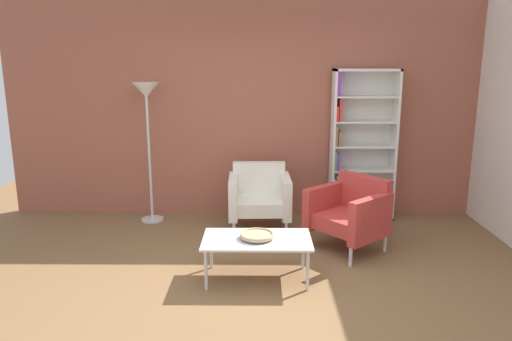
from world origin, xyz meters
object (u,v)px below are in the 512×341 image
object	(u,v)px
decorative_bowl	(257,235)
armchair_spare_guest	(351,212)
armchair_by_bookshelf	(259,196)
floor_lamp_torchiere	(147,107)
coffee_table_low	(257,242)
bookshelf_tall	(358,147)

from	to	relation	value
decorative_bowl	armchair_spare_guest	distance (m)	1.24
armchair_by_bookshelf	floor_lamp_torchiere	bearing A→B (deg)	165.97
decorative_bowl	armchair_by_bookshelf	world-z (taller)	armchair_by_bookshelf
floor_lamp_torchiere	decorative_bowl	bearing A→B (deg)	-50.93
armchair_by_bookshelf	floor_lamp_torchiere	xyz separation A→B (m)	(-1.37, 0.30, 1.03)
coffee_table_low	floor_lamp_torchiere	bearing A→B (deg)	129.07
floor_lamp_torchiere	coffee_table_low	bearing A→B (deg)	-50.93
bookshelf_tall	armchair_by_bookshelf	world-z (taller)	bookshelf_tall
coffee_table_low	floor_lamp_torchiere	xyz separation A→B (m)	(-1.35, 1.66, 1.08)
armchair_spare_guest	coffee_table_low	bearing A→B (deg)	-94.45
armchair_spare_guest	armchair_by_bookshelf	world-z (taller)	same
armchair_spare_guest	decorative_bowl	bearing A→B (deg)	-94.45
bookshelf_tall	armchair_spare_guest	xyz separation A→B (m)	(-0.27, -1.07, -0.52)
bookshelf_tall	floor_lamp_torchiere	world-z (taller)	bookshelf_tall
decorative_bowl	armchair_by_bookshelf	bearing A→B (deg)	89.20
bookshelf_tall	armchair_spare_guest	bearing A→B (deg)	-104.20
bookshelf_tall	decorative_bowl	distance (m)	2.27
decorative_bowl	coffee_table_low	bearing A→B (deg)	-66.37
armchair_spare_guest	armchair_by_bookshelf	size ratio (longest dim) A/B	1.22
bookshelf_tall	decorative_bowl	world-z (taller)	bookshelf_tall
bookshelf_tall	armchair_by_bookshelf	xyz separation A→B (m)	(-1.25, -0.45, -0.52)
coffee_table_low	decorative_bowl	distance (m)	0.07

